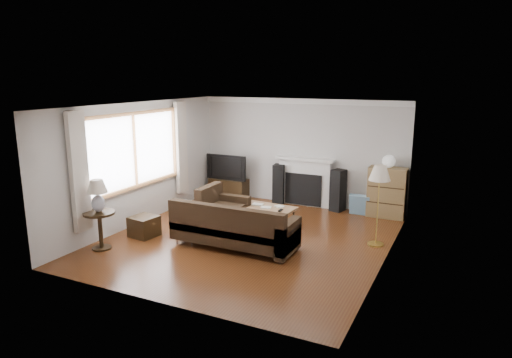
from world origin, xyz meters
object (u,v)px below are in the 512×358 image
at_px(floor_lamp, 378,206).
at_px(coffee_table, 268,217).
at_px(tv_stand, 229,188).
at_px(sectional_sofa, 234,226).
at_px(bookshelf, 387,192).
at_px(side_table, 100,230).

bearing_deg(floor_lamp, coffee_table, 177.84).
xyz_separation_m(tv_stand, sectional_sofa, (1.75, -2.97, 0.15)).
height_order(sectional_sofa, floor_lamp, floor_lamp).
xyz_separation_m(bookshelf, coffee_table, (-2.05, -1.73, -0.33)).
relative_size(tv_stand, coffee_table, 0.88).
xyz_separation_m(bookshelf, side_table, (-4.22, -4.12, -0.21)).
xyz_separation_m(tv_stand, side_table, (-0.33, -4.09, 0.10)).
relative_size(floor_lamp, side_table, 2.17).
xyz_separation_m(coffee_table, side_table, (-2.17, -2.39, 0.13)).
bearing_deg(tv_stand, coffee_table, -42.77).
bearing_deg(floor_lamp, bookshelf, 94.67).
bearing_deg(bookshelf, floor_lamp, -85.33).
xyz_separation_m(floor_lamp, side_table, (-4.37, -2.30, -0.40)).
xyz_separation_m(bookshelf, floor_lamp, (0.15, -1.81, 0.19)).
relative_size(coffee_table, floor_lamp, 0.74).
bearing_deg(side_table, bookshelf, 44.27).
bearing_deg(tv_stand, bookshelf, 0.44).
bearing_deg(side_table, tv_stand, 85.32).
xyz_separation_m(sectional_sofa, coffee_table, (0.08, 1.27, -0.18)).
distance_m(sectional_sofa, floor_lamp, 2.59).
distance_m(bookshelf, sectional_sofa, 3.68).
bearing_deg(coffee_table, side_table, -128.36).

